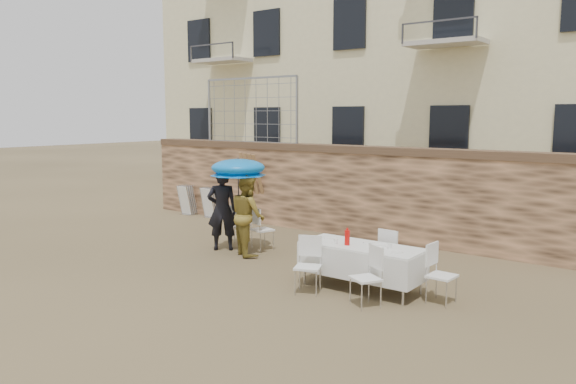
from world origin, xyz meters
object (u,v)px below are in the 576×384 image
Objects in this scene: table_chair_front_left at (308,266)px; table_chair_front_right at (366,277)px; couple_chair_right at (262,228)px; chair_stack_left at (190,199)px; couple_chair_left at (239,225)px; umbrella at (238,170)px; soda_bottle at (347,238)px; table_chair_side at (442,274)px; woman_dress at (248,215)px; banquet_table at (362,248)px; table_chair_back at (393,254)px; man_suit at (222,210)px; chair_stack_right at (212,202)px.

table_chair_front_left is 1.00× the size of table_chair_front_right.
chair_stack_left is (-4.63, 2.19, -0.02)m from couple_chair_right.
couple_chair_left is 1.00× the size of table_chair_front_right.
umbrella is 4.46m from table_chair_front_right.
soda_bottle is 1.67m from table_chair_side.
woman_dress is 0.83× the size of banquet_table.
couple_chair_right is 4.72m from table_chair_side.
couple_chair_right reaches higher than banquet_table.
table_chair_side is (1.60, 0.25, -0.43)m from soda_bottle.
table_chair_back and table_chair_side have the same top height.
banquet_table is at bearing 97.76° from table_chair_side.
couple_chair_right is 0.46× the size of banquet_table.
couple_chair_left is at bearing 81.91° from table_chair_side.
table_chair_side is at bearing 8.88° from soda_bottle.
table_chair_side is at bearing -19.66° from chair_stack_left.
table_chair_front_right is (0.50, -0.75, -0.25)m from banquet_table.
soda_bottle is at bearing 128.48° from man_suit.
soda_bottle reaches higher than chair_stack_left.
couple_chair_left is 1.04× the size of chair_stack_right.
woman_dress is 0.67m from couple_chair_right.
couple_chair_left is at bearing 126.53° from table_chair_front_left.
soda_bottle reaches higher than couple_chair_right.
chair_stack_right is (-3.03, 2.74, -0.45)m from man_suit.
table_chair_back is at bearing 131.68° from table_chair_front_right.
table_chair_side is 9.79m from chair_stack_left.
chair_stack_left is at bearing -50.52° from couple_chair_left.
banquet_table is at bearing -23.46° from chair_stack_left.
soda_bottle is 0.27× the size of table_chair_front_right.
umbrella reaches higher than man_suit.
woman_dress is at bearing -170.34° from table_chair_front_right.
table_chair_front_right is 1.58m from table_chair_back.
umbrella reaches higher than table_chair_back.
umbrella is 3.72m from banquet_table.
couple_chair_right is 3.41m from banquet_table.
table_chair_side is 1.04× the size of chair_stack_left.
table_chair_back is at bearing -17.92° from chair_stack_left.
woman_dress is 1.81× the size of table_chair_front_left.
woman_dress is at bearing -15.95° from umbrella.
umbrella is at bearing 110.26° from couple_chair_left.
woman_dress is at bearing -35.94° from chair_stack_right.
table_chair_front_left is (-0.40, -0.60, -0.43)m from soda_bottle.
couple_chair_right is 3.69× the size of soda_bottle.
couple_chair_right is 3.41m from table_chair_back.
man_suit is 6.99× the size of soda_bottle.
man_suit reaches higher than table_chair_front_left.
couple_chair_right is at bearing -54.32° from woman_dress.
chair_stack_right is (-3.78, 2.74, -0.41)m from woman_dress.
soda_bottle is 1.02m from table_chair_front_right.
chair_stack_right is (-3.03, 2.19, -0.02)m from couple_chair_left.
banquet_table is 1.43m from table_chair_side.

